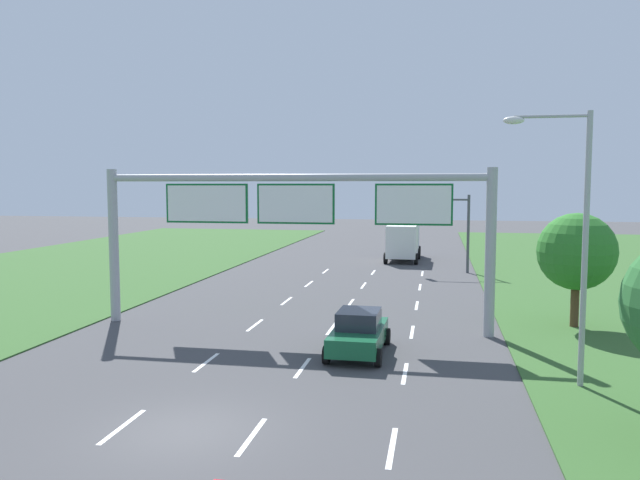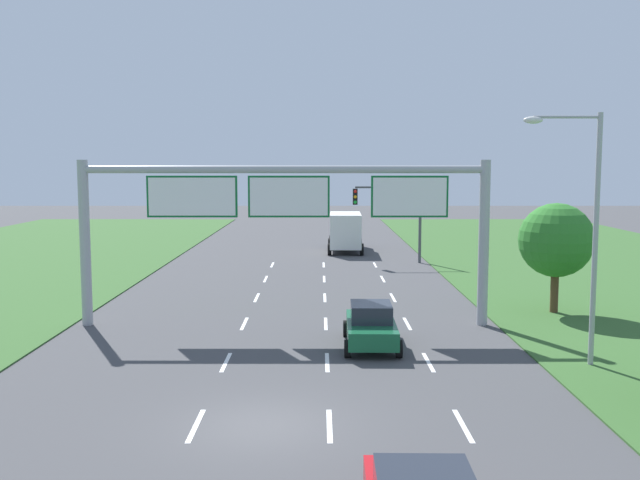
{
  "view_description": "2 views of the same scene",
  "coord_description": "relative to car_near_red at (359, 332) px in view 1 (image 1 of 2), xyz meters",
  "views": [
    {
      "loc": [
        6.23,
        -14.52,
        6.26
      ],
      "look_at": [
        1.38,
        11.19,
        3.97
      ],
      "focal_mm": 35.0,
      "sensor_mm": 36.0,
      "label": 1
    },
    {
      "loc": [
        1.5,
        -18.01,
        6.8
      ],
      "look_at": [
        1.35,
        13.77,
        3.43
      ],
      "focal_mm": 40.0,
      "sensor_mm": 36.0,
      "label": 2
    }
  ],
  "objects": [
    {
      "name": "ground_plane",
      "position": [
        -3.42,
        -8.19,
        -0.8
      ],
      "size": [
        200.0,
        200.0,
        0.0
      ],
      "primitive_type": "plane",
      "color": "#424244"
    },
    {
      "name": "lane_dashes_inner_left",
      "position": [
        -5.17,
        -2.19,
        -0.79
      ],
      "size": [
        0.14,
        50.4,
        0.01
      ],
      "color": "white",
      "rests_on": "ground_plane"
    },
    {
      "name": "lane_dashes_inner_right",
      "position": [
        -1.67,
        -2.19,
        -0.79
      ],
      "size": [
        0.14,
        50.4,
        0.01
      ],
      "color": "white",
      "rests_on": "ground_plane"
    },
    {
      "name": "lane_dashes_slip",
      "position": [
        1.83,
        -2.19,
        -0.79
      ],
      "size": [
        0.14,
        50.4,
        0.01
      ],
      "color": "white",
      "rests_on": "ground_plane"
    },
    {
      "name": "car_near_red",
      "position": [
        0.0,
        0.0,
        0.0
      ],
      "size": [
        2.12,
        4.27,
        1.63
      ],
      "rotation": [
        0.0,
        0.0,
        -0.02
      ],
      "color": "#145633",
      "rests_on": "ground_plane"
    },
    {
      "name": "box_truck",
      "position": [
        0.07,
        29.77,
        0.86
      ],
      "size": [
        2.79,
        7.24,
        3.04
      ],
      "rotation": [
        0.0,
        0.0,
        -0.02
      ],
      "color": "navy",
      "rests_on": "ground_plane"
    },
    {
      "name": "sign_gantry",
      "position": [
        -3.31,
        3.59,
        4.17
      ],
      "size": [
        17.24,
        0.44,
        7.0
      ],
      "color": "#9EA0A5",
      "rests_on": "ground_plane"
    },
    {
      "name": "traffic_light_mast",
      "position": [
        3.07,
        22.83,
        3.07
      ],
      "size": [
        4.76,
        0.49,
        5.6
      ],
      "color": "#47494F",
      "rests_on": "ground_plane"
    },
    {
      "name": "street_lamp",
      "position": [
        6.88,
        -2.63,
        4.28
      ],
      "size": [
        2.61,
        0.32,
        8.5
      ],
      "color": "#9EA0A5",
      "rests_on": "ground_plane"
    },
    {
      "name": "roadside_tree_mid",
      "position": [
        8.82,
        5.95,
        2.57
      ],
      "size": [
        3.38,
        3.38,
        5.08
      ],
      "color": "#513823",
      "rests_on": "ground_plane"
    }
  ]
}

